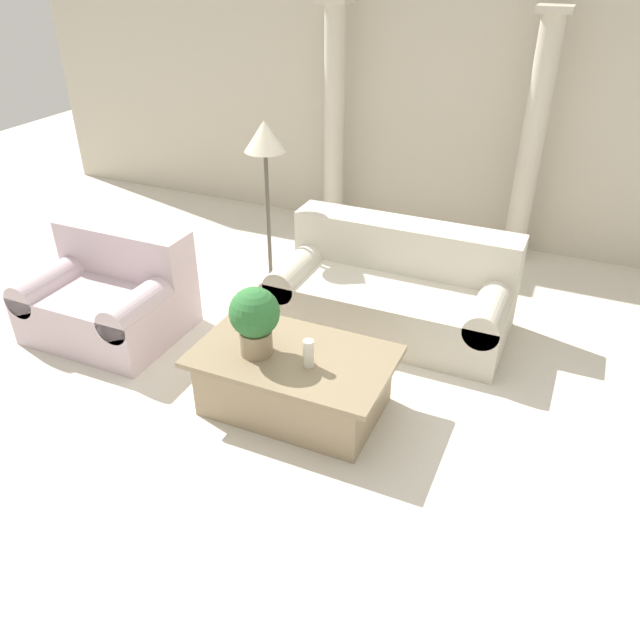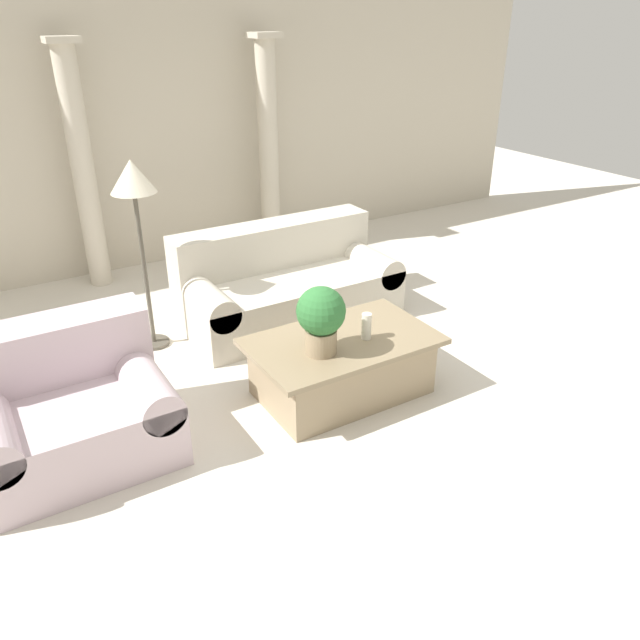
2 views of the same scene
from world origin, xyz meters
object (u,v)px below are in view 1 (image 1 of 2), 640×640
object	(u,v)px
loveseat	(111,294)
floor_lamp	(265,150)
coffee_table	(294,380)
sofa_long	(394,289)
potted_plant	(255,318)

from	to	relation	value
loveseat	floor_lamp	distance (m)	1.78
coffee_table	sofa_long	bearing A→B (deg)	78.66
coffee_table	potted_plant	distance (m)	0.57
sofa_long	floor_lamp	size ratio (longest dim) A/B	1.22
loveseat	floor_lamp	size ratio (longest dim) A/B	0.75
sofa_long	coffee_table	xyz separation A→B (m)	(-0.28, -1.38, -0.10)
sofa_long	loveseat	distance (m)	2.39
loveseat	potted_plant	world-z (taller)	potted_plant
coffee_table	floor_lamp	distance (m)	2.10
coffee_table	potted_plant	xyz separation A→B (m)	(-0.24, -0.09, 0.51)
sofa_long	potted_plant	xyz separation A→B (m)	(-0.51, -1.47, 0.41)
potted_plant	coffee_table	bearing A→B (deg)	20.09
potted_plant	sofa_long	bearing A→B (deg)	70.68
sofa_long	floor_lamp	world-z (taller)	floor_lamp
sofa_long	potted_plant	bearing A→B (deg)	-109.32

